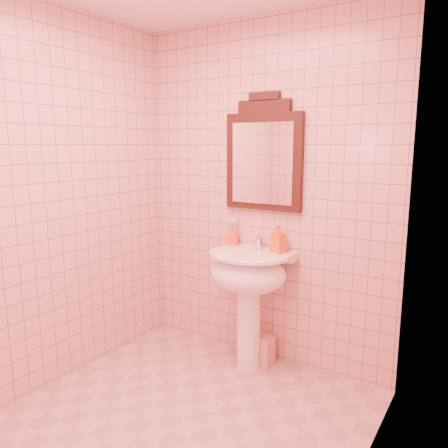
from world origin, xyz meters
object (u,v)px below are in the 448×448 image
Objects in this scene: mirror at (264,157)px; towel at (261,350)px; pedestal_sink at (248,281)px; toothbrush_cup at (233,238)px; soap_dispenser at (278,239)px.

towel is (0.05, -0.10, -1.42)m from mirror.
pedestal_sink reaches higher than towel.
soap_dispenser is (0.39, -0.03, 0.05)m from toothbrush_cup.
toothbrush_cup is at bearing -171.33° from mirror.
towel is at bearing -12.44° from toothbrush_cup.
toothbrush_cup is 0.94× the size of soap_dispenser.
towel is at bearing -149.88° from soap_dispenser.
towel is at bearing 61.94° from pedestal_sink.
toothbrush_cup is 0.40m from soap_dispenser.
toothbrush_cup is at bearing -170.31° from soap_dispenser.
pedestal_sink is 0.89m from mirror.
soap_dispenser is 0.89× the size of towel.
mirror reaches higher than toothbrush_cup.
mirror is 3.73× the size of towel.
mirror is at bearing 90.00° from pedestal_sink.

